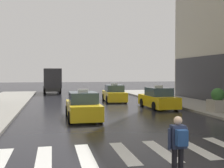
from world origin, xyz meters
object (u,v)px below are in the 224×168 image
Objects in this scene: taxi_third at (114,94)px; box_truck at (52,80)px; pedestrian_with_backpack at (178,143)px; taxi_lead at (83,107)px; planter_mid_block at (218,101)px; taxi_second at (158,99)px.

box_truck reaches higher than taxi_third.
taxi_third is at bearing 82.11° from pedestrian_with_backpack.
taxi_lead is 2.84× the size of planter_mid_block.
taxi_lead is at bearing -179.19° from planter_mid_block.
taxi_third is (-2.30, 5.64, 0.00)m from taxi_second.
taxi_second is at bearing 126.67° from planter_mid_block.
pedestrian_with_backpack is (3.19, -32.11, -0.88)m from box_truck.
planter_mid_block is (10.99, -21.92, -0.98)m from box_truck.
box_truck reaches higher than planter_mid_block.
taxi_lead is 0.60× the size of box_truck.
planter_mid_block is at bearing 52.55° from pedestrian_with_backpack.
taxi_second reaches higher than planter_mid_block.
taxi_second reaches higher than pedestrian_with_backpack.
pedestrian_with_backpack is 1.03× the size of planter_mid_block.
taxi_lead is at bearing 97.71° from pedestrian_with_backpack.
taxi_second is 6.09m from taxi_third.
taxi_lead is at bearing -148.71° from taxi_second.
box_truck is at bearing 95.67° from pedestrian_with_backpack.
taxi_lead is 2.75× the size of pedestrian_with_backpack.
taxi_second is (6.38, 3.88, 0.00)m from taxi_lead.
planter_mid_block is at bearing -63.37° from box_truck.
taxi_second is 14.81m from pedestrian_with_backpack.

